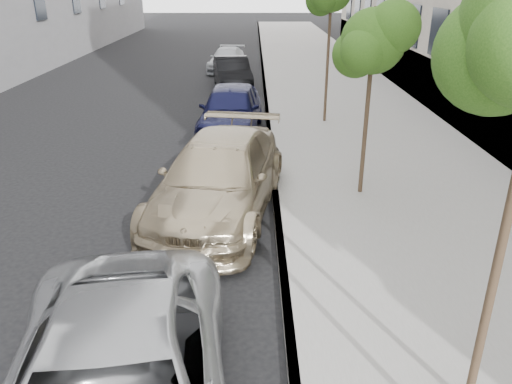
{
  "coord_description": "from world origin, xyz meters",
  "views": [
    {
      "loc": [
        0.66,
        -2.97,
        4.81
      ],
      "look_at": [
        0.7,
        4.78,
        1.5
      ],
      "focal_mm": 35.0,
      "sensor_mm": 36.0,
      "label": 1
    }
  ],
  "objects_px": {
    "suv": "(219,178)",
    "sedan_black": "(232,73)",
    "tree_mid": "(374,41)",
    "sedan_blue": "(231,109)",
    "sedan_rear": "(227,60)"
  },
  "relations": [
    {
      "from": "suv",
      "to": "sedan_black",
      "type": "height_order",
      "value": "suv"
    },
    {
      "from": "tree_mid",
      "to": "sedan_blue",
      "type": "distance_m",
      "value": 6.92
    },
    {
      "from": "tree_mid",
      "to": "sedan_black",
      "type": "relative_size",
      "value": 0.98
    },
    {
      "from": "tree_mid",
      "to": "sedan_blue",
      "type": "bearing_deg",
      "value": 121.68
    },
    {
      "from": "sedan_blue",
      "to": "sedan_rear",
      "type": "height_order",
      "value": "sedan_blue"
    },
    {
      "from": "sedan_blue",
      "to": "sedan_rear",
      "type": "distance_m",
      "value": 12.57
    },
    {
      "from": "sedan_blue",
      "to": "sedan_black",
      "type": "relative_size",
      "value": 1.1
    },
    {
      "from": "tree_mid",
      "to": "sedan_black",
      "type": "height_order",
      "value": "tree_mid"
    },
    {
      "from": "sedan_black",
      "to": "sedan_blue",
      "type": "bearing_deg",
      "value": -96.34
    },
    {
      "from": "sedan_blue",
      "to": "sedan_black",
      "type": "bearing_deg",
      "value": 95.48
    },
    {
      "from": "suv",
      "to": "sedan_blue",
      "type": "distance_m",
      "value": 6.25
    },
    {
      "from": "suv",
      "to": "tree_mid",
      "type": "bearing_deg",
      "value": 24.47
    },
    {
      "from": "sedan_black",
      "to": "sedan_rear",
      "type": "xyz_separation_m",
      "value": [
        -0.48,
        4.96,
        -0.09
      ]
    },
    {
      "from": "tree_mid",
      "to": "suv",
      "type": "xyz_separation_m",
      "value": [
        -3.33,
        -0.86,
        -2.78
      ]
    },
    {
      "from": "tree_mid",
      "to": "sedan_black",
      "type": "bearing_deg",
      "value": 105.46
    }
  ]
}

